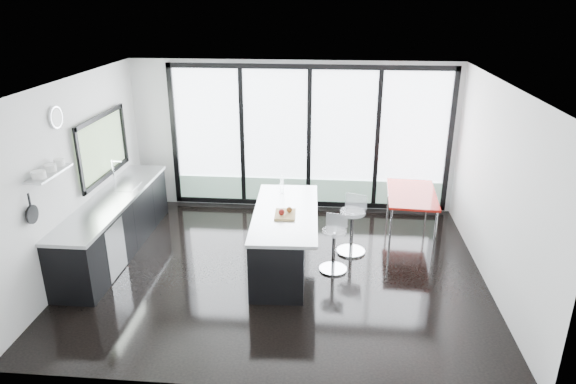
# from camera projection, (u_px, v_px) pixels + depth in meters

# --- Properties ---
(floor) EXTENTS (6.00, 5.00, 0.00)m
(floor) POSITION_uv_depth(u_px,v_px,m) (280.00, 270.00, 7.74)
(floor) COLOR black
(floor) RESTS_ON ground
(ceiling) EXTENTS (6.00, 5.00, 0.00)m
(ceiling) POSITION_uv_depth(u_px,v_px,m) (278.00, 83.00, 6.72)
(ceiling) COLOR white
(ceiling) RESTS_ON wall_back
(wall_back) EXTENTS (6.00, 0.09, 2.80)m
(wall_back) POSITION_uv_depth(u_px,v_px,m) (307.00, 144.00, 9.55)
(wall_back) COLOR silver
(wall_back) RESTS_ON ground
(wall_front) EXTENTS (6.00, 0.00, 2.80)m
(wall_front) POSITION_uv_depth(u_px,v_px,m) (252.00, 273.00, 4.91)
(wall_front) COLOR silver
(wall_front) RESTS_ON ground
(wall_left) EXTENTS (0.26, 5.00, 2.80)m
(wall_left) POSITION_uv_depth(u_px,v_px,m) (83.00, 160.00, 7.67)
(wall_left) COLOR silver
(wall_left) RESTS_ON ground
(wall_right) EXTENTS (0.00, 5.00, 2.80)m
(wall_right) POSITION_uv_depth(u_px,v_px,m) (498.00, 190.00, 6.99)
(wall_right) COLOR silver
(wall_right) RESTS_ON ground
(counter_cabinets) EXTENTS (0.69, 3.24, 1.36)m
(counter_cabinets) POSITION_uv_depth(u_px,v_px,m) (115.00, 224.00, 8.16)
(counter_cabinets) COLOR black
(counter_cabinets) RESTS_ON floor
(island) EXTENTS (1.02, 2.26, 1.18)m
(island) POSITION_uv_depth(u_px,v_px,m) (281.00, 238.00, 7.71)
(island) COLOR black
(island) RESTS_ON floor
(bar_stool_near) EXTENTS (0.50, 0.50, 0.67)m
(bar_stool_near) POSITION_uv_depth(u_px,v_px,m) (334.00, 250.00, 7.62)
(bar_stool_near) COLOR silver
(bar_stool_near) RESTS_ON floor
(bar_stool_far) EXTENTS (0.59, 0.59, 0.73)m
(bar_stool_far) POSITION_uv_depth(u_px,v_px,m) (352.00, 232.00, 8.14)
(bar_stool_far) COLOR silver
(bar_stool_far) RESTS_ON floor
(red_table) EXTENTS (0.89, 1.45, 0.75)m
(red_table) POSITION_uv_depth(u_px,v_px,m) (410.00, 213.00, 8.79)
(red_table) COLOR #A3160F
(red_table) RESTS_ON floor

